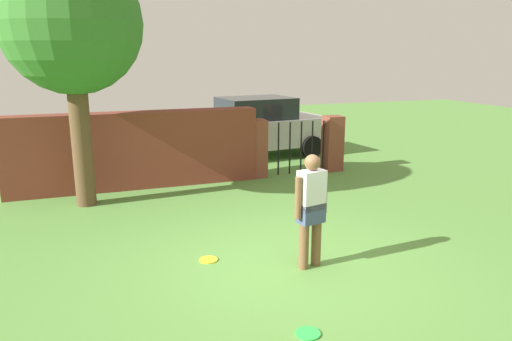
{
  "coord_description": "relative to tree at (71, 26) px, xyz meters",
  "views": [
    {
      "loc": [
        -2.5,
        -5.73,
        2.93
      ],
      "look_at": [
        0.16,
        1.71,
        1.0
      ],
      "focal_mm": 33.58,
      "sensor_mm": 36.0,
      "label": 1
    }
  ],
  "objects": [
    {
      "name": "person",
      "position": [
        2.93,
        -4.09,
        -2.53
      ],
      "size": [
        0.53,
        0.29,
        1.62
      ],
      "rotation": [
        0.0,
        0.0,
        0.22
      ],
      "color": "brown",
      "rests_on": "ground"
    },
    {
      "name": "tree",
      "position": [
        0.0,
        0.0,
        0.0
      ],
      "size": [
        2.6,
        2.6,
        4.78
      ],
      "color": "brown",
      "rests_on": "ground"
    },
    {
      "name": "car",
      "position": [
        4.73,
        3.18,
        -2.57
      ],
      "size": [
        4.37,
        2.31,
        1.72
      ],
      "rotation": [
        0.0,
        0.0,
        3.26
      ],
      "color": "#B7B7BC",
      "rests_on": "ground"
    },
    {
      "name": "frisbee_green",
      "position": [
        2.18,
        -5.62,
        -3.42
      ],
      "size": [
        0.27,
        0.27,
        0.02
      ],
      "primitive_type": "cylinder",
      "color": "green",
      "rests_on": "ground"
    },
    {
      "name": "frisbee_yellow",
      "position": [
        1.63,
        -3.42,
        -3.42
      ],
      "size": [
        0.27,
        0.27,
        0.02
      ],
      "primitive_type": "cylinder",
      "color": "yellow",
      "rests_on": "ground"
    },
    {
      "name": "fence_gate",
      "position": [
        4.98,
        0.96,
        -2.73
      ],
      "size": [
        2.51,
        0.44,
        1.4
      ],
      "color": "brown",
      "rests_on": "ground"
    },
    {
      "name": "brick_wall",
      "position": [
        1.11,
        0.96,
        -2.58
      ],
      "size": [
        5.48,
        0.5,
        1.7
      ],
      "primitive_type": "cube",
      "color": "brown",
      "rests_on": "ground"
    },
    {
      "name": "ground_plane",
      "position": [
        2.61,
        -4.01,
        -3.43
      ],
      "size": [
        40.0,
        40.0,
        0.0
      ],
      "primitive_type": "plane",
      "color": "#568C3D"
    }
  ]
}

